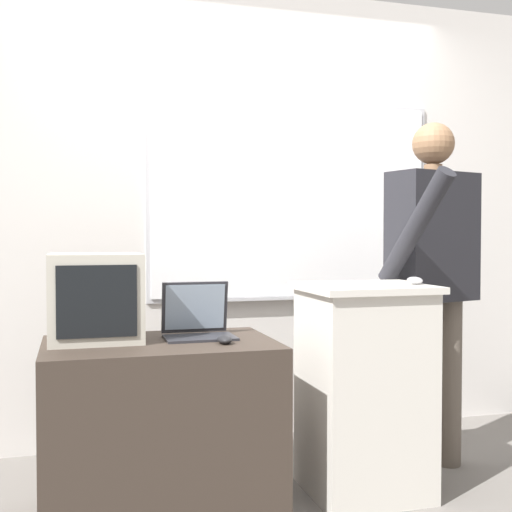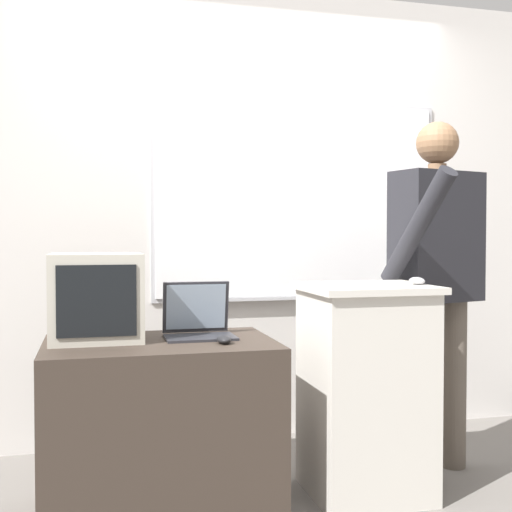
{
  "view_description": "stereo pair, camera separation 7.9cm",
  "coord_description": "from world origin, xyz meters",
  "px_view_note": "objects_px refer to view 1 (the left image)",
  "views": [
    {
      "loc": [
        -0.92,
        -2.32,
        1.17
      ],
      "look_at": [
        -0.17,
        0.32,
        1.09
      ],
      "focal_mm": 45.0,
      "sensor_mm": 36.0,
      "label": 1
    },
    {
      "loc": [
        -0.84,
        -2.34,
        1.17
      ],
      "look_at": [
        -0.17,
        0.32,
        1.09
      ],
      "focal_mm": 45.0,
      "sensor_mm": 36.0,
      "label": 2
    }
  ],
  "objects_px": {
    "wireless_keyboard": "(366,283)",
    "crt_monitor": "(95,297)",
    "lectern_podium": "(364,388)",
    "laptop": "(197,319)",
    "computer_mouse_by_laptop": "(225,340)",
    "side_desk": "(160,427)",
    "computer_mouse_by_keyboard": "(415,280)",
    "person_presenter": "(433,268)"
  },
  "relations": [
    {
      "from": "wireless_keyboard",
      "to": "crt_monitor",
      "type": "distance_m",
      "value": 1.18
    },
    {
      "from": "lectern_podium",
      "to": "crt_monitor",
      "type": "bearing_deg",
      "value": 173.15
    },
    {
      "from": "laptop",
      "to": "crt_monitor",
      "type": "bearing_deg",
      "value": 178.55
    },
    {
      "from": "wireless_keyboard",
      "to": "computer_mouse_by_laptop",
      "type": "height_order",
      "value": "wireless_keyboard"
    },
    {
      "from": "computer_mouse_by_laptop",
      "to": "side_desk",
      "type": "bearing_deg",
      "value": 153.8
    },
    {
      "from": "wireless_keyboard",
      "to": "computer_mouse_by_keyboard",
      "type": "bearing_deg",
      "value": 3.09
    },
    {
      "from": "lectern_podium",
      "to": "wireless_keyboard",
      "type": "distance_m",
      "value": 0.49
    },
    {
      "from": "side_desk",
      "to": "computer_mouse_by_laptop",
      "type": "relative_size",
      "value": 9.61
    },
    {
      "from": "laptop",
      "to": "computer_mouse_by_laptop",
      "type": "height_order",
      "value": "laptop"
    },
    {
      "from": "person_presenter",
      "to": "computer_mouse_by_keyboard",
      "type": "relative_size",
      "value": 17.38
    },
    {
      "from": "crt_monitor",
      "to": "side_desk",
      "type": "bearing_deg",
      "value": -22.42
    },
    {
      "from": "lectern_podium",
      "to": "person_presenter",
      "type": "xyz_separation_m",
      "value": [
        0.46,
        0.17,
        0.54
      ]
    },
    {
      "from": "laptop",
      "to": "crt_monitor",
      "type": "relative_size",
      "value": 0.79
    },
    {
      "from": "side_desk",
      "to": "computer_mouse_by_keyboard",
      "type": "height_order",
      "value": "computer_mouse_by_keyboard"
    },
    {
      "from": "side_desk",
      "to": "person_presenter",
      "type": "xyz_separation_m",
      "value": [
        1.38,
        0.14,
        0.65
      ]
    },
    {
      "from": "wireless_keyboard",
      "to": "computer_mouse_by_laptop",
      "type": "relative_size",
      "value": 3.93
    },
    {
      "from": "lectern_podium",
      "to": "laptop",
      "type": "distance_m",
      "value": 0.83
    },
    {
      "from": "lectern_podium",
      "to": "computer_mouse_by_keyboard",
      "type": "distance_m",
      "value": 0.54
    },
    {
      "from": "computer_mouse_by_laptop",
      "to": "computer_mouse_by_keyboard",
      "type": "bearing_deg",
      "value": 2.32
    },
    {
      "from": "lectern_podium",
      "to": "crt_monitor",
      "type": "distance_m",
      "value": 1.27
    },
    {
      "from": "computer_mouse_by_laptop",
      "to": "crt_monitor",
      "type": "bearing_deg",
      "value": 155.7
    },
    {
      "from": "laptop",
      "to": "wireless_keyboard",
      "type": "bearing_deg",
      "value": -15.21
    },
    {
      "from": "computer_mouse_by_laptop",
      "to": "computer_mouse_by_keyboard",
      "type": "distance_m",
      "value": 0.93
    },
    {
      "from": "person_presenter",
      "to": "laptop",
      "type": "distance_m",
      "value": 1.22
    },
    {
      "from": "person_presenter",
      "to": "wireless_keyboard",
      "type": "relative_size",
      "value": 4.42
    },
    {
      "from": "computer_mouse_by_keyboard",
      "to": "crt_monitor",
      "type": "relative_size",
      "value": 0.26
    },
    {
      "from": "side_desk",
      "to": "wireless_keyboard",
      "type": "height_order",
      "value": "wireless_keyboard"
    },
    {
      "from": "computer_mouse_by_keyboard",
      "to": "crt_monitor",
      "type": "bearing_deg",
      "value": 172.17
    },
    {
      "from": "wireless_keyboard",
      "to": "side_desk",
      "type": "bearing_deg",
      "value": 173.63
    },
    {
      "from": "lectern_podium",
      "to": "wireless_keyboard",
      "type": "bearing_deg",
      "value": -111.07
    },
    {
      "from": "person_presenter",
      "to": "crt_monitor",
      "type": "distance_m",
      "value": 1.64
    },
    {
      "from": "computer_mouse_by_laptop",
      "to": "crt_monitor",
      "type": "distance_m",
      "value": 0.58
    },
    {
      "from": "lectern_podium",
      "to": "side_desk",
      "type": "xyz_separation_m",
      "value": [
        -0.92,
        0.03,
        -0.12
      ]
    },
    {
      "from": "laptop",
      "to": "wireless_keyboard",
      "type": "distance_m",
      "value": 0.76
    },
    {
      "from": "laptop",
      "to": "computer_mouse_by_laptop",
      "type": "bearing_deg",
      "value": -71.22
    },
    {
      "from": "computer_mouse_by_laptop",
      "to": "crt_monitor",
      "type": "height_order",
      "value": "crt_monitor"
    },
    {
      "from": "side_desk",
      "to": "person_presenter",
      "type": "distance_m",
      "value": 1.53
    },
    {
      "from": "lectern_podium",
      "to": "computer_mouse_by_keyboard",
      "type": "relative_size",
      "value": 9.54
    },
    {
      "from": "person_presenter",
      "to": "computer_mouse_by_laptop",
      "type": "bearing_deg",
      "value": 177.99
    },
    {
      "from": "wireless_keyboard",
      "to": "lectern_podium",
      "type": "bearing_deg",
      "value": 68.93
    },
    {
      "from": "crt_monitor",
      "to": "laptop",
      "type": "bearing_deg",
      "value": -1.45
    },
    {
      "from": "side_desk",
      "to": "crt_monitor",
      "type": "xyz_separation_m",
      "value": [
        -0.26,
        0.11,
        0.55
      ]
    }
  ]
}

